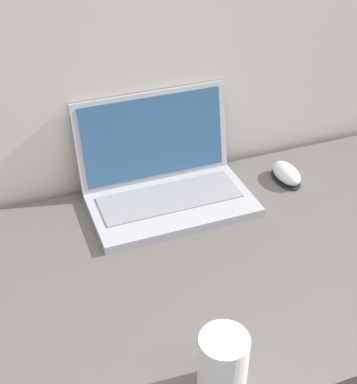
% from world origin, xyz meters
% --- Properties ---
extents(desk, '(1.35, 0.68, 0.73)m').
position_xyz_m(desk, '(0.00, 0.34, 0.36)').
color(desk, '#5B5651').
rests_on(desk, ground_plane).
extents(laptop, '(0.38, 0.26, 0.23)m').
position_xyz_m(laptop, '(-0.00, 0.59, 0.78)').
color(laptop, '#ADADB2').
rests_on(laptop, desk).
extents(drink_cup, '(0.08, 0.08, 0.12)m').
position_xyz_m(drink_cup, '(-0.09, 0.06, 0.79)').
color(drink_cup, white).
rests_on(drink_cup, desk).
extents(computer_mouse, '(0.06, 0.11, 0.04)m').
position_xyz_m(computer_mouse, '(0.31, 0.55, 0.75)').
color(computer_mouse, black).
rests_on(computer_mouse, desk).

